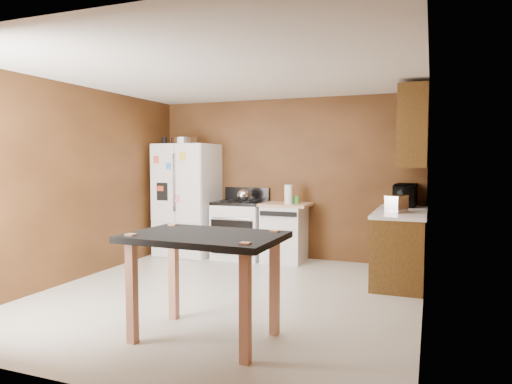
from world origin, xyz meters
The scene contains 18 objects.
floor centered at (0.00, 0.00, 0.00)m, with size 4.50×4.50×0.00m, color beige.
ceiling centered at (0.00, 0.00, 2.50)m, with size 4.50×4.50×0.00m, color white.
wall_back centered at (0.00, 2.25, 1.25)m, with size 4.20×4.20×0.00m, color brown.
wall_front centered at (0.00, -2.25, 1.25)m, with size 4.20×4.20×0.00m, color brown.
wall_left centered at (-2.10, 0.00, 1.25)m, with size 4.50×4.50×0.00m, color brown.
wall_right centered at (2.10, 0.00, 1.25)m, with size 4.50×4.50×0.00m, color brown.
roasting_pan centered at (-1.58, 1.83, 1.85)m, with size 0.42×0.42×0.10m, color silver.
pen_cup centered at (-1.93, 1.81, 1.86)m, with size 0.08×0.08×0.12m, color black.
kettle centered at (-0.56, 1.86, 1.00)m, with size 0.19×0.19×0.19m, color silver.
paper_towel centered at (0.17, 1.85, 1.03)m, with size 0.12×0.12×0.28m, color white.
green_canister centered at (0.26, 1.96, 0.95)m, with size 0.10×0.10×0.11m, color green.
toaster centered at (1.76, 1.18, 1.00)m, with size 0.18×0.29×0.21m, color silver.
microwave centered at (1.82, 2.00, 1.04)m, with size 0.51×0.35×0.28m, color black.
refrigerator centered at (-1.55, 1.86, 0.90)m, with size 0.90×0.80×1.80m.
gas_range centered at (-0.64, 1.92, 0.46)m, with size 0.76×0.68×1.10m.
dishwasher centered at (0.08, 1.95, 0.45)m, with size 0.78×0.63×0.89m.
right_cabinets centered at (1.84, 1.48, 0.91)m, with size 0.63×1.58×2.45m.
island centered at (0.36, -1.19, 0.78)m, with size 1.32×0.90×0.93m.
Camera 1 is at (2.15, -4.63, 1.54)m, focal length 32.00 mm.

